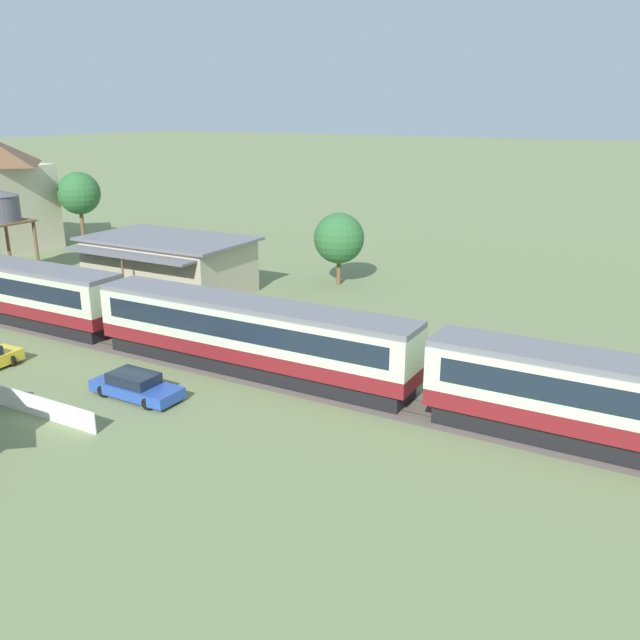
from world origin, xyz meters
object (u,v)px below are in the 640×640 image
at_px(station_building, 169,264).
at_px(yard_tree_0, 79,193).
at_px(parked_car_blue, 136,386).
at_px(passenger_train, 254,334).
at_px(yard_tree_1, 339,238).

xyz_separation_m(station_building, yard_tree_0, (-18.80, 8.46, 3.43)).
xyz_separation_m(parked_car_blue, yard_tree_0, (-30.94, 24.89, 4.99)).
distance_m(passenger_train, station_building, 18.78).
bearing_deg(yard_tree_0, yard_tree_1, -0.24).
distance_m(yard_tree_0, yard_tree_1, 29.30).
relative_size(parked_car_blue, yard_tree_1, 0.83).
bearing_deg(station_building, passenger_train, -35.01).
height_order(passenger_train, yard_tree_0, yard_tree_0).
bearing_deg(yard_tree_0, parked_car_blue, -38.81).
height_order(station_building, yard_tree_0, yard_tree_0).
bearing_deg(station_building, yard_tree_1, 38.61).
bearing_deg(parked_car_blue, station_building, 127.39).
bearing_deg(parked_car_blue, passenger_train, 61.11).
bearing_deg(station_building, yard_tree_0, 155.77).
bearing_deg(yard_tree_1, passenger_train, -75.53).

